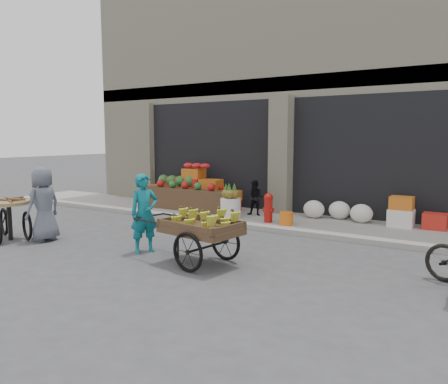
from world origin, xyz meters
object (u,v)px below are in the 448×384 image
Objects in this scene: pineapple_bin at (231,208)px; fire_hydrant at (268,207)px; seated_person at (255,198)px; tricycle_cart at (9,214)px; vendor_woman at (144,213)px; orange_bucket at (286,218)px; banana_cart at (199,225)px; vendor_grey at (43,204)px.

pineapple_bin is 0.73× the size of fire_hydrant.
fire_hydrant reaches higher than pineapple_bin.
tricycle_cart is at bearing -135.00° from seated_person.
pineapple_bin is 0.36× the size of tricycle_cart.
orange_bucket is at bearing 3.44° from vendor_woman.
fire_hydrant is at bearing 104.88° from banana_cart.
fire_hydrant is 5.77m from tricycle_cart.
banana_cart is at bearing -85.12° from seated_person.
seated_person reaches higher than banana_cart.
orange_bucket is at bearing 96.52° from banana_cart.
vendor_grey reaches higher than tricycle_cart.
banana_cart is at bearing -91.98° from orange_bucket.
tricycle_cart is at bearing 131.78° from vendor_woman.
banana_cart is at bearing 28.35° from tricycle_cart.
pineapple_bin is 1.62× the size of orange_bucket.
seated_person is at bearing 74.44° from tricycle_cart.
vendor_woman is 3.19m from tricycle_cart.
pineapple_bin is 0.35× the size of vendor_woman.
pineapple_bin reaches higher than orange_bucket.
banana_cart is (1.48, -3.48, 0.31)m from pineapple_bin.
vendor_woman is (-0.25, -3.98, 0.16)m from seated_person.
fire_hydrant is at bearing -2.60° from pineapple_bin.
tricycle_cart reaches higher than pineapple_bin.
seated_person reaches higher than pineapple_bin.
orange_bucket is 0.22× the size of tricycle_cart.
banana_cart is (1.08, -4.08, 0.09)m from seated_person.
pineapple_bin is 3.40m from vendor_woman.
vendor_grey reaches higher than vendor_woman.
tricycle_cart is (-4.54, -4.07, 0.30)m from orange_bucket.
vendor_grey is at bearing -131.59° from fire_hydrant.
fire_hydrant is 0.49× the size of tricycle_cart.
seated_person is (-1.20, 0.70, 0.31)m from orange_bucket.
vendor_woman reaches higher than banana_cart.
fire_hydrant is 5.06m from vendor_grey.
tricycle_cart is (-3.09, -0.80, -0.18)m from vendor_woman.
orange_bucket is 6.11m from tricycle_cart.
orange_bucket is at bearing -5.71° from fire_hydrant.
vendor_grey is (-2.25, -3.83, 0.41)m from pineapple_bin.
vendor_woman reaches higher than tricycle_cart.
banana_cart is 1.34m from vendor_woman.
vendor_grey is at bearing -166.18° from banana_cart.
banana_cart is at bearing -66.90° from pineapple_bin.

